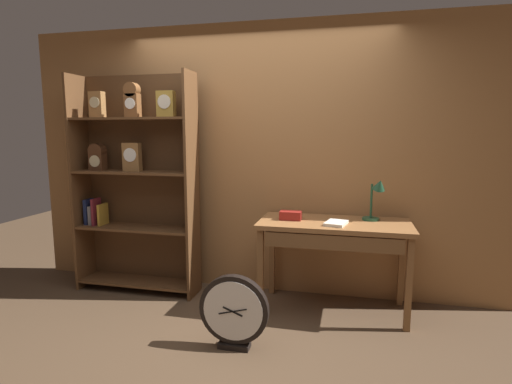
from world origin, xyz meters
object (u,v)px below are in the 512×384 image
object	(u,v)px
toolbox_small	(291,215)
open_repair_manual	(336,223)
desk_lamp	(376,196)
round_clock_large	(234,311)
workbench	(334,233)
bookshelf	(134,181)

from	to	relation	value
toolbox_small	open_repair_manual	world-z (taller)	toolbox_small
desk_lamp	open_repair_manual	world-z (taller)	desk_lamp
desk_lamp	round_clock_large	distance (m)	1.57
workbench	open_repair_manual	size ratio (longest dim) A/B	5.90
bookshelf	open_repair_manual	size ratio (longest dim) A/B	9.65
desk_lamp	round_clock_large	size ratio (longest dim) A/B	0.69
toolbox_small	open_repair_manual	size ratio (longest dim) A/B	0.86
bookshelf	round_clock_large	world-z (taller)	bookshelf
open_repair_manual	round_clock_large	distance (m)	1.13
bookshelf	workbench	size ratio (longest dim) A/B	1.64
desk_lamp	toolbox_small	xyz separation A→B (m)	(-0.73, -0.12, -0.18)
toolbox_small	round_clock_large	size ratio (longest dim) A/B	0.34
desk_lamp	toolbox_small	size ratio (longest dim) A/B	2.03
bookshelf	toolbox_small	world-z (taller)	bookshelf
toolbox_small	bookshelf	bearing A→B (deg)	177.31
open_repair_manual	toolbox_small	bearing A→B (deg)	178.55
workbench	round_clock_large	distance (m)	1.13
workbench	toolbox_small	bearing A→B (deg)	176.99
toolbox_small	round_clock_large	bearing A→B (deg)	-109.19
workbench	round_clock_large	bearing A→B (deg)	-129.83
round_clock_large	workbench	bearing A→B (deg)	50.17
toolbox_small	workbench	bearing A→B (deg)	-3.01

